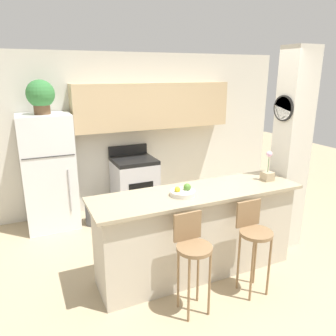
% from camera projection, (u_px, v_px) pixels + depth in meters
% --- Properties ---
extents(ground_plane, '(14.00, 14.00, 0.00)m').
position_uv_depth(ground_plane, '(196.00, 270.00, 3.86)').
color(ground_plane, tan).
extents(wall_back, '(5.60, 0.38, 2.55)m').
position_uv_depth(wall_back, '(140.00, 121.00, 5.43)').
color(wall_back, silver).
rests_on(wall_back, ground_plane).
extents(pillar_right, '(0.38, 0.32, 2.55)m').
position_uv_depth(pillar_right, '(291.00, 151.00, 4.15)').
color(pillar_right, silver).
rests_on(pillar_right, ground_plane).
extents(counter_bar, '(2.38, 0.67, 1.00)m').
position_uv_depth(counter_bar, '(197.00, 232.00, 3.71)').
color(counter_bar, beige).
rests_on(counter_bar, ground_plane).
extents(refrigerator, '(0.72, 0.63, 1.69)m').
position_uv_depth(refrigerator, '(49.00, 172.00, 4.76)').
color(refrigerator, white).
rests_on(refrigerator, ground_plane).
extents(stove_range, '(0.66, 0.65, 1.07)m').
position_uv_depth(stove_range, '(135.00, 185.00, 5.38)').
color(stove_range, silver).
rests_on(stove_range, ground_plane).
extents(bar_stool_left, '(0.34, 0.34, 0.98)m').
position_uv_depth(bar_stool_left, '(192.00, 249.00, 3.06)').
color(bar_stool_left, olive).
rests_on(bar_stool_left, ground_plane).
extents(bar_stool_right, '(0.34, 0.34, 0.98)m').
position_uv_depth(bar_stool_right, '(254.00, 234.00, 3.34)').
color(bar_stool_right, olive).
rests_on(bar_stool_right, ground_plane).
extents(potted_plant_on_fridge, '(0.38, 0.38, 0.47)m').
position_uv_depth(potted_plant_on_fridge, '(41.00, 95.00, 4.45)').
color(potted_plant_on_fridge, brown).
rests_on(potted_plant_on_fridge, refrigerator).
extents(orchid_vase, '(0.12, 0.12, 0.36)m').
position_uv_depth(orchid_vase, '(268.00, 172.00, 3.90)').
color(orchid_vase, tan).
rests_on(orchid_vase, counter_bar).
extents(fruit_bowl, '(0.27, 0.27, 0.12)m').
position_uv_depth(fruit_bowl, '(183.00, 192.00, 3.45)').
color(fruit_bowl, silver).
rests_on(fruit_bowl, counter_bar).
extents(trash_bin, '(0.28, 0.28, 0.38)m').
position_uv_depth(trash_bin, '(95.00, 212.00, 5.00)').
color(trash_bin, '#59595B').
rests_on(trash_bin, ground_plane).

